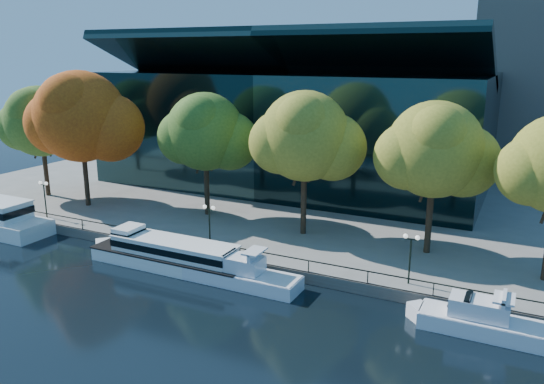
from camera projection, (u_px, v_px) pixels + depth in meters
The scene contains 15 objects.
ground at pixel (186, 275), 45.33m from camera, with size 160.00×160.00×0.00m, color black.
promenade at pixel (332, 181), 76.79m from camera, with size 90.00×67.08×1.00m.
railing at pixel (206, 242), 47.66m from camera, with size 88.20×0.08×0.99m.
convention_building at pixel (294, 128), 72.49m from camera, with size 50.00×24.57×21.43m.
tour_boat at pixel (166, 252), 46.95m from camera, with size 16.57×3.70×3.14m.
cruiser_near at pixel (237, 272), 43.48m from camera, with size 10.99×2.83×3.18m.
cruiser_far at pixel (478, 319), 35.80m from camera, with size 9.56×2.65×3.12m.
tree_0 at pixel (41, 123), 64.84m from camera, with size 10.81×8.86×13.70m.
tree_1 at pixel (82, 119), 60.06m from camera, with size 12.98×10.65×15.67m.
tree_2 at pixel (206, 133), 56.87m from camera, with size 10.53×8.63×13.48m.
tree_3 at pixel (306, 138), 50.42m from camera, with size 10.86×8.91×14.11m.
tree_4 at pixel (436, 152), 45.44m from camera, with size 10.49×8.60×13.60m.
lamp_0 at pixel (44, 191), 57.42m from camera, with size 1.26×0.36×4.03m.
lamp_1 at pixel (209, 216), 48.38m from camera, with size 1.26×0.36×4.03m.
lamp_2 at pixel (411, 248), 40.59m from camera, with size 1.26×0.36×4.03m.
Camera 1 is at (25.20, -34.47, 18.36)m, focal length 35.00 mm.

